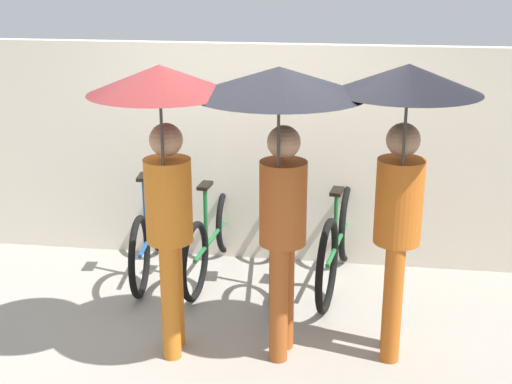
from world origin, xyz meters
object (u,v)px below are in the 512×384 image
(parked_bicycle_2, at_px, (274,241))
(parked_bicycle_3, at_px, (338,240))
(parked_bicycle_0, at_px, (151,232))
(parked_bicycle_1, at_px, (212,236))
(pedestrian_center, at_px, (280,129))
(pedestrian_leading, at_px, (164,140))
(pedestrian_trailing, at_px, (404,140))

(parked_bicycle_2, distance_m, parked_bicycle_3, 0.56)
(parked_bicycle_0, distance_m, parked_bicycle_2, 1.11)
(parked_bicycle_1, bearing_deg, pedestrian_center, -147.03)
(pedestrian_leading, bearing_deg, pedestrian_trailing, -178.88)
(parked_bicycle_1, relative_size, pedestrian_trailing, 0.82)
(parked_bicycle_2, xyz_separation_m, pedestrian_center, (0.19, -1.32, 1.32))
(parked_bicycle_0, distance_m, pedestrian_leading, 1.94)
(pedestrian_leading, xyz_separation_m, pedestrian_center, (0.75, 0.06, 0.08))
(parked_bicycle_0, bearing_deg, parked_bicycle_1, -92.88)
(parked_bicycle_3, xyz_separation_m, pedestrian_leading, (-1.12, -1.39, 1.19))
(parked_bicycle_0, xyz_separation_m, parked_bicycle_3, (1.67, -0.02, 0.03))
(parked_bicycle_0, bearing_deg, pedestrian_trailing, -126.27)
(parked_bicycle_2, bearing_deg, pedestrian_center, -177.99)
(parked_bicycle_1, height_order, pedestrian_trailing, pedestrian_trailing)
(pedestrian_trailing, bearing_deg, pedestrian_center, 9.85)
(parked_bicycle_1, bearing_deg, parked_bicycle_2, -90.27)
(parked_bicycle_1, distance_m, parked_bicycle_3, 1.11)
(parked_bicycle_1, relative_size, parked_bicycle_3, 0.94)
(parked_bicycle_3, height_order, pedestrian_trailing, pedestrian_trailing)
(parked_bicycle_1, height_order, pedestrian_center, pedestrian_center)
(pedestrian_center, distance_m, pedestrian_trailing, 0.79)
(parked_bicycle_0, distance_m, parked_bicycle_1, 0.56)
(parked_bicycle_2, distance_m, pedestrian_center, 1.87)
(pedestrian_leading, height_order, pedestrian_center, pedestrian_leading)
(parked_bicycle_1, distance_m, pedestrian_leading, 1.89)
(pedestrian_leading, relative_size, pedestrian_center, 1.00)
(parked_bicycle_0, xyz_separation_m, pedestrian_leading, (0.55, -1.40, 1.22))
(parked_bicycle_2, height_order, pedestrian_leading, pedestrian_leading)
(parked_bicycle_1, xyz_separation_m, pedestrian_center, (0.74, -1.37, 1.31))
(pedestrian_trailing, bearing_deg, parked_bicycle_1, -37.97)
(parked_bicycle_1, bearing_deg, pedestrian_leading, -175.70)
(parked_bicycle_3, bearing_deg, pedestrian_leading, 148.81)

